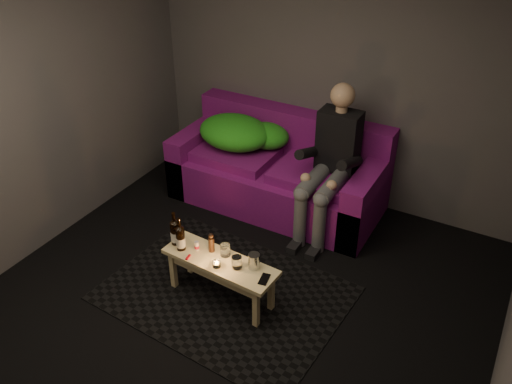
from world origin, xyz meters
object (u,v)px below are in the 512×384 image
coffee_table (220,267)px  steel_cup (254,261)px  beer_bottle_a (175,232)px  sofa (279,173)px  person (330,160)px  beer_bottle_b (180,238)px

coffee_table → steel_cup: (0.28, 0.06, 0.14)m
beer_bottle_a → steel_cup: bearing=3.9°
beer_bottle_a → steel_cup: beer_bottle_a is taller
sofa → coffee_table: 1.59m
sofa → person: (0.62, -0.18, 0.41)m
beer_bottle_a → beer_bottle_b: bearing=-25.1°
sofa → steel_cup: 1.62m
sofa → coffee_table: sofa is taller
sofa → steel_cup: (0.55, -1.51, 0.13)m
person → beer_bottle_b: (-0.71, -1.43, -0.23)m
person → beer_bottle_a: bearing=-119.6°
coffee_table → beer_bottle_a: 0.48m
beer_bottle_b → steel_cup: (0.64, 0.09, -0.05)m
sofa → beer_bottle_b: bearing=-93.2°
coffee_table → steel_cup: bearing=11.3°
beer_bottle_a → beer_bottle_b: 0.09m
beer_bottle_b → beer_bottle_a: bearing=154.9°
coffee_table → beer_bottle_b: (-0.36, -0.03, 0.18)m
person → coffee_table: size_ratio=1.44×
sofa → beer_bottle_b: size_ratio=7.09×
person → steel_cup: 1.37m
sofa → beer_bottle_a: sofa is taller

